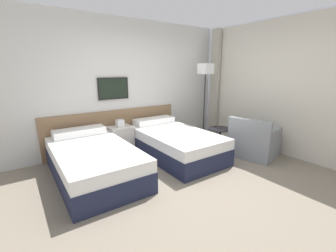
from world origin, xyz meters
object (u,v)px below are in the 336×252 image
object	(u,v)px
nightstand	(121,139)
floor_lamp	(205,75)
armchair	(254,143)
bed_near_window	(174,143)
side_table	(220,135)
bed_near_door	(93,161)

from	to	relation	value
nightstand	floor_lamp	distance (m)	2.42
floor_lamp	armchair	world-z (taller)	floor_lamp
bed_near_window	nightstand	distance (m)	1.11
side_table	armchair	xyz separation A→B (m)	(0.38, -0.55, -0.09)
bed_near_window	side_table	size ratio (longest dim) A/B	4.05
bed_near_door	armchair	xyz separation A→B (m)	(2.89, -0.92, 0.01)
bed_near_window	armchair	xyz separation A→B (m)	(1.30, -0.92, 0.01)
bed_near_window	armchair	bearing A→B (deg)	-35.27
bed_near_window	armchair	size ratio (longest dim) A/B	2.12
nightstand	floor_lamp	bearing A→B (deg)	-8.59
floor_lamp	armchair	distance (m)	1.89
bed_near_window	floor_lamp	size ratio (longest dim) A/B	1.12
nightstand	armchair	xyz separation A→B (m)	(2.10, -1.69, -0.02)
bed_near_door	floor_lamp	size ratio (longest dim) A/B	1.12
nightstand	armchair	size ratio (longest dim) A/B	0.73
bed_near_window	side_table	bearing A→B (deg)	-21.69
bed_near_door	side_table	world-z (taller)	bed_near_door
bed_near_window	side_table	distance (m)	0.99
floor_lamp	side_table	xyz separation A→B (m)	(-0.32, -0.83, -1.21)
bed_near_window	floor_lamp	xyz separation A→B (m)	(1.23, 0.46, 1.31)
bed_near_door	nightstand	size ratio (longest dim) A/B	2.92
bed_near_door	bed_near_window	size ratio (longest dim) A/B	1.00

